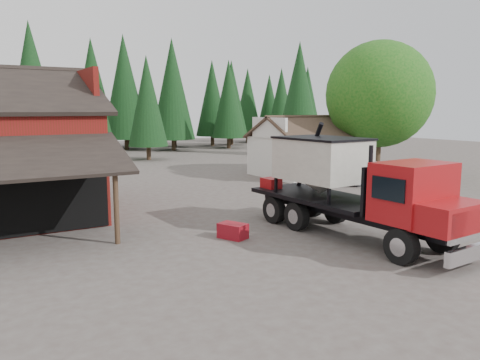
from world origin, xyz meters
TOP-DOWN VIEW (x-y plane):
  - ground at (0.00, 0.00)m, footprint 120.00×120.00m
  - farmhouse at (13.00, 13.00)m, footprint 8.60×6.42m
  - deciduous_tree at (17.01, 9.97)m, footprint 8.00×8.00m
  - conifer_backdrop at (0.00, 42.00)m, footprint 76.00×16.00m
  - near_pine_b at (6.00, 30.00)m, footprint 3.96×3.96m
  - near_pine_c at (22.00, 26.00)m, footprint 4.84×4.84m
  - near_pine_d at (-4.00, 34.00)m, footprint 5.28×5.28m
  - feed_truck at (2.77, -1.76)m, footprint 3.33×10.19m
  - silver_car at (14.00, 8.22)m, footprint 6.10×3.11m
  - equip_box at (-1.44, 0.46)m, footprint 1.08×1.29m

SIDE VIEW (x-z plane):
  - ground at x=0.00m, z-range 0.00..0.00m
  - conifer_backdrop at x=0.00m, z-range -8.00..8.00m
  - equip_box at x=-1.44m, z-range 0.00..0.60m
  - silver_car at x=14.00m, z-range 0.00..1.65m
  - farmhouse at x=13.00m, z-range -0.66..3.99m
  - feed_truck at x=2.77m, z-range -0.15..4.40m
  - near_pine_b at x=6.00m, z-range 0.69..11.09m
  - deciduous_tree at x=17.01m, z-range 0.81..11.01m
  - near_pine_c at x=22.00m, z-range 0.69..13.09m
  - near_pine_d at x=-4.00m, z-range 0.69..14.09m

